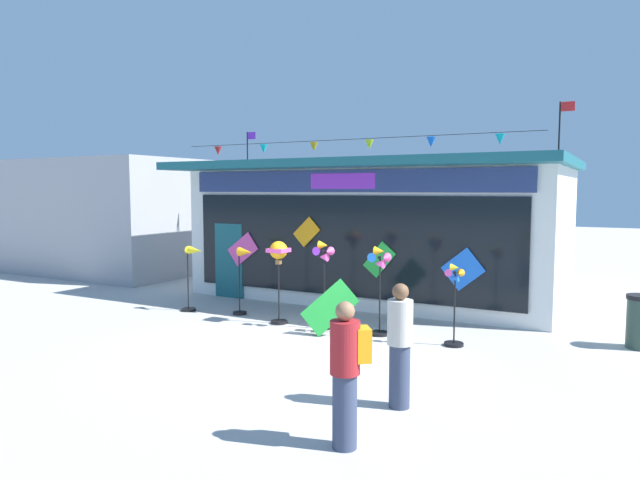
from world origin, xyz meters
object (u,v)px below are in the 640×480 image
kite_shop_building (380,228)px  wind_spinner_left (244,269)px  wind_spinner_center_left (279,258)px  wind_spinner_center_right (324,268)px  person_near_camera (400,345)px  wind_spinner_right (379,278)px  wind_spinner_far_right (454,301)px  person_mid_plaza (347,371)px  display_kite_on_ground (330,308)px  wind_spinner_far_left (193,268)px

kite_shop_building → wind_spinner_left: kite_shop_building is taller
kite_shop_building → wind_spinner_center_left: size_ratio=5.49×
wind_spinner_center_right → person_near_camera: size_ratio=1.10×
wind_spinner_right → wind_spinner_far_right: size_ratio=1.15×
wind_spinner_right → person_near_camera: 3.81m
kite_shop_building → person_mid_plaza: (3.33, -8.99, -0.95)m
wind_spinner_center_right → person_mid_plaza: (2.83, -4.75, -0.40)m
person_mid_plaza → display_kite_on_ground: bearing=173.1°
person_mid_plaza → display_kite_on_ground: size_ratio=1.55×
wind_spinner_center_right → wind_spinner_far_right: (2.75, 0.00, -0.44)m
person_mid_plaza → wind_spinner_center_left: bearing=-177.0°
wind_spinner_center_right → display_kite_on_ground: bearing=-49.9°
wind_spinner_far_right → display_kite_on_ground: wind_spinner_far_right is taller
kite_shop_building → display_kite_on_ground: kite_shop_building is taller
kite_shop_building → wind_spinner_right: (1.72, -4.17, -0.68)m
person_near_camera → display_kite_on_ground: size_ratio=1.55×
wind_spinner_far_right → wind_spinner_far_left: bearing=179.7°
person_mid_plaza → display_kite_on_ground: 4.97m
wind_spinner_left → display_kite_on_ground: size_ratio=1.46×
person_near_camera → person_mid_plaza: (-0.10, -1.43, 0.03)m
kite_shop_building → wind_spinner_right: kite_shop_building is taller
wind_spinner_left → wind_spinner_center_right: size_ratio=0.85×
wind_spinner_far_left → wind_spinner_left: bearing=12.0°
wind_spinner_right → person_near_camera: wind_spinner_right is taller
wind_spinner_far_left → person_near_camera: (6.48, -3.35, -0.20)m
wind_spinner_center_right → person_near_camera: bearing=-48.6°
person_near_camera → display_kite_on_ground: person_near_camera is taller
wind_spinner_center_right → wind_spinner_far_right: size_ratio=1.20×
wind_spinner_far_left → wind_spinner_center_right: 3.56m
wind_spinner_right → wind_spinner_center_right: bearing=-176.5°
wind_spinner_center_right → wind_spinner_left: bearing=172.4°
wind_spinner_far_left → wind_spinner_center_right: bearing=-0.5°
wind_spinner_left → wind_spinner_far_left: bearing=-168.0°
wind_spinner_far_left → person_mid_plaza: 7.98m
wind_spinner_center_right → display_kite_on_ground: size_ratio=1.72×
wind_spinner_center_left → wind_spinner_center_right: 1.11m
kite_shop_building → display_kite_on_ground: (0.87, -4.69, -1.27)m
wind_spinner_far_left → person_mid_plaza: person_mid_plaza is taller
wind_spinner_center_left → wind_spinner_center_right: size_ratio=0.97×
wind_spinner_center_right → display_kite_on_ground: wind_spinner_center_right is taller
wind_spinner_far_right → person_mid_plaza: 4.75m
wind_spinner_center_left → person_near_camera: 5.23m
wind_spinner_far_left → kite_shop_building: bearing=54.1°
kite_shop_building → person_mid_plaza: kite_shop_building is taller
person_mid_plaza → wind_spinner_left: bearing=-171.4°
wind_spinner_center_left → wind_spinner_right: size_ratio=1.01×
wind_spinner_center_left → wind_spinner_center_right: wind_spinner_center_right is taller
wind_spinner_center_right → person_near_camera: wind_spinner_center_right is taller
person_mid_plaza → display_kite_on_ground: (-2.46, 4.30, -0.32)m
wind_spinner_right → person_near_camera: size_ratio=1.07×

